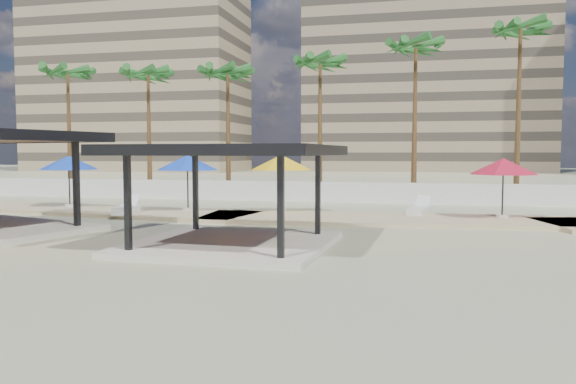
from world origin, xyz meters
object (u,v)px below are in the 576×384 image
object	(u,v)px
lounger_a	(127,209)
lounger_b	(419,209)
pavilion_central	(231,187)
umbrella_c	(503,167)
umbrella_a	(69,163)

from	to	relation	value
lounger_a	lounger_b	distance (m)	13.35
pavilion_central	lounger_a	xyz separation A→B (m)	(-7.27, 6.54, -1.52)
pavilion_central	lounger_b	distance (m)	11.32
pavilion_central	lounger_b	world-z (taller)	pavilion_central
pavilion_central	umbrella_c	distance (m)	12.62
umbrella_c	lounger_a	xyz separation A→B (m)	(-16.42, -2.15, -1.99)
umbrella_c	lounger_a	distance (m)	16.68
umbrella_c	lounger_a	size ratio (longest dim) A/B	1.73
umbrella_c	lounger_b	world-z (taller)	umbrella_c
umbrella_a	lounger_a	xyz separation A→B (m)	(4.55, -2.37, -2.05)
umbrella_a	pavilion_central	bearing A→B (deg)	-36.97
lounger_a	lounger_b	xyz separation A→B (m)	(12.98, 3.12, -0.01)
umbrella_c	lounger_b	size ratio (longest dim) A/B	1.78
umbrella_a	lounger_b	xyz separation A→B (m)	(17.53, 0.75, -2.06)
umbrella_c	pavilion_central	bearing A→B (deg)	-136.50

